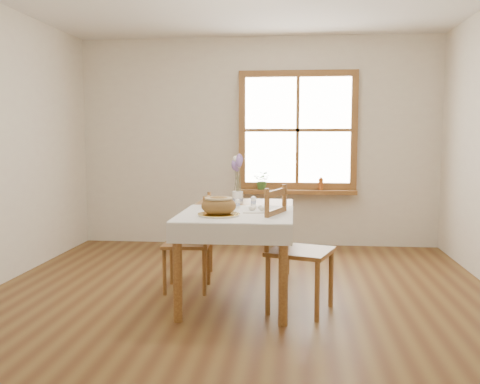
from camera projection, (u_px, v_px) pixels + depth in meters
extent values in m
plane|color=brown|center=(236.00, 305.00, 4.38)|extent=(5.00, 5.00, 0.00)
cube|color=#EEE6CE|center=(258.00, 142.00, 6.72)|extent=(4.50, 0.10, 2.60)
cube|color=#EEE6CE|center=(156.00, 160.00, 1.77)|extent=(4.50, 0.10, 2.60)
cube|color=olive|center=(298.00, 74.00, 6.54)|extent=(1.46, 0.08, 0.08)
cube|color=olive|center=(297.00, 186.00, 6.69)|extent=(1.46, 0.08, 0.08)
cube|color=olive|center=(242.00, 130.00, 6.69)|extent=(0.08, 0.08, 1.30)
cube|color=olive|center=(354.00, 130.00, 6.55)|extent=(0.08, 0.08, 1.30)
cube|color=olive|center=(298.00, 130.00, 6.62)|extent=(0.04, 0.06, 1.30)
cube|color=olive|center=(298.00, 130.00, 6.62)|extent=(1.30, 0.06, 0.04)
cube|color=white|center=(298.00, 130.00, 6.65)|extent=(1.30, 0.01, 1.30)
cube|color=olive|center=(297.00, 192.00, 6.64)|extent=(1.46, 0.20, 0.05)
cube|color=olive|center=(240.00, 212.00, 4.61)|extent=(0.90, 1.60, 0.05)
cylinder|color=olive|center=(178.00, 276.00, 3.95)|extent=(0.07, 0.07, 0.70)
cylinder|color=olive|center=(283.00, 278.00, 3.87)|extent=(0.07, 0.07, 0.70)
cylinder|color=olive|center=(209.00, 238.00, 5.42)|extent=(0.07, 0.07, 0.70)
cylinder|color=olive|center=(286.00, 239.00, 5.34)|extent=(0.07, 0.07, 0.70)
cube|color=white|center=(236.00, 214.00, 4.30)|extent=(0.91, 0.99, 0.01)
cylinder|color=white|center=(219.00, 215.00, 4.16)|extent=(0.34, 0.34, 0.02)
ellipsoid|color=brown|center=(219.00, 204.00, 4.15)|extent=(0.27, 0.27, 0.15)
cube|color=white|center=(256.00, 211.00, 4.37)|extent=(0.25, 0.22, 0.01)
cylinder|color=white|center=(237.00, 204.00, 4.58)|extent=(0.05, 0.05, 0.08)
cylinder|color=white|center=(253.00, 201.00, 4.70)|extent=(0.06, 0.06, 0.09)
cylinder|color=white|center=(238.00, 198.00, 4.95)|extent=(0.12, 0.12, 0.11)
imported|color=#3A6A2A|center=(262.00, 182.00, 6.67)|extent=(0.26, 0.27, 0.17)
cylinder|color=#994B1C|center=(321.00, 184.00, 6.60)|extent=(0.07, 0.07, 0.16)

